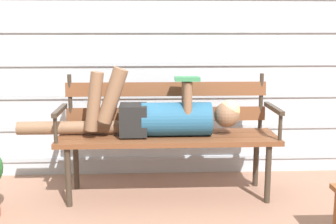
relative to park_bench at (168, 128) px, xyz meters
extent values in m
plane|color=#936B56|center=(0.00, -0.22, -0.51)|extent=(12.00, 12.00, 0.00)
cube|color=#B2BCC6|center=(0.00, 0.49, 0.59)|extent=(4.34, 0.06, 2.21)
cube|color=#A3ADB7|center=(0.00, 0.46, -0.38)|extent=(4.34, 0.02, 0.04)
cube|color=#A3ADB7|center=(0.00, 0.46, -0.10)|extent=(4.34, 0.02, 0.04)
cube|color=#A3ADB7|center=(0.00, 0.46, 0.18)|extent=(4.34, 0.02, 0.04)
cube|color=#A3ADB7|center=(0.00, 0.46, 0.45)|extent=(4.34, 0.02, 0.04)
cube|color=#A3ADB7|center=(0.00, 0.46, 0.73)|extent=(4.34, 0.02, 0.04)
cube|color=brown|center=(0.00, -0.22, -0.06)|extent=(1.64, 0.14, 0.04)
cube|color=brown|center=(0.00, -0.07, -0.06)|extent=(1.64, 0.14, 0.04)
cube|color=brown|center=(0.00, 0.08, -0.06)|extent=(1.64, 0.14, 0.04)
cube|color=brown|center=(0.00, 0.15, 0.08)|extent=(1.57, 0.05, 0.11)
cube|color=brown|center=(0.00, 0.15, 0.28)|extent=(1.57, 0.05, 0.11)
cylinder|color=#382D23|center=(-0.75, 0.15, 0.18)|extent=(0.03, 0.03, 0.44)
cylinder|color=#382D23|center=(0.75, 0.15, 0.18)|extent=(0.03, 0.03, 0.44)
cylinder|color=#382D23|center=(-0.72, -0.24, -0.30)|extent=(0.04, 0.04, 0.43)
cylinder|color=#382D23|center=(0.72, -0.24, -0.30)|extent=(0.04, 0.04, 0.43)
cylinder|color=#382D23|center=(-0.72, 0.11, -0.30)|extent=(0.04, 0.04, 0.43)
cylinder|color=#382D23|center=(0.72, 0.11, -0.30)|extent=(0.04, 0.04, 0.43)
cube|color=#382D23|center=(-0.79, -0.07, 0.16)|extent=(0.04, 0.43, 0.03)
cylinder|color=#382D23|center=(-0.79, -0.24, 0.06)|extent=(0.03, 0.03, 0.20)
cube|color=#382D23|center=(0.79, -0.07, 0.16)|extent=(0.04, 0.43, 0.03)
cylinder|color=#382D23|center=(0.79, -0.24, 0.06)|extent=(0.03, 0.03, 0.20)
cylinder|color=#23567A|center=(0.06, -0.07, 0.08)|extent=(0.52, 0.25, 0.25)
cube|color=black|center=(-0.26, -0.07, 0.08)|extent=(0.20, 0.24, 0.23)
sphere|color=brown|center=(0.44, -0.07, 0.11)|extent=(0.19, 0.19, 0.19)
sphere|color=#E0C67A|center=(0.46, -0.07, 0.15)|extent=(0.16, 0.16, 0.16)
cylinder|color=brown|center=(-0.40, -0.13, 0.27)|extent=(0.24, 0.11, 0.42)
cylinder|color=brown|center=(-0.53, -0.13, 0.23)|extent=(0.15, 0.09, 0.44)
cylinder|color=brown|center=(-0.73, -0.01, 0.01)|extent=(0.79, 0.10, 0.10)
cylinder|color=brown|center=(0.14, -0.15, 0.23)|extent=(0.06, 0.06, 0.29)
cylinder|color=brown|center=(0.14, 0.01, 0.23)|extent=(0.06, 0.06, 0.29)
cube|color=#337A4C|center=(0.14, -0.07, 0.38)|extent=(0.19, 0.26, 0.05)
cylinder|color=brown|center=(0.99, -0.80, -0.36)|extent=(0.04, 0.04, 0.31)
camera|label=1|loc=(-0.16, -3.26, 0.75)|focal=47.07mm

